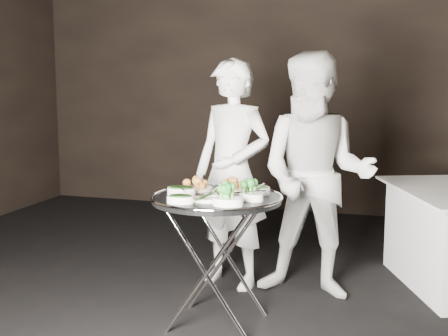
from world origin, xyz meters
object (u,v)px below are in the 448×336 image
(tray_stand, at_px, (217,255))
(waiter_left, at_px, (232,174))
(waiter_right, at_px, (316,176))
(serving_tray, at_px, (217,198))

(tray_stand, height_order, waiter_left, waiter_left)
(tray_stand, bearing_deg, waiter_right, 54.50)
(serving_tray, height_order, waiter_left, waiter_left)
(serving_tray, relative_size, waiter_left, 0.48)
(waiter_left, relative_size, waiter_right, 0.98)
(waiter_right, bearing_deg, waiter_left, 175.73)
(serving_tray, bearing_deg, tray_stand, 90.00)
(waiter_left, bearing_deg, tray_stand, -65.15)
(tray_stand, xyz_separation_m, waiter_left, (-0.12, 0.74, 0.38))
(tray_stand, bearing_deg, serving_tray, -90.00)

